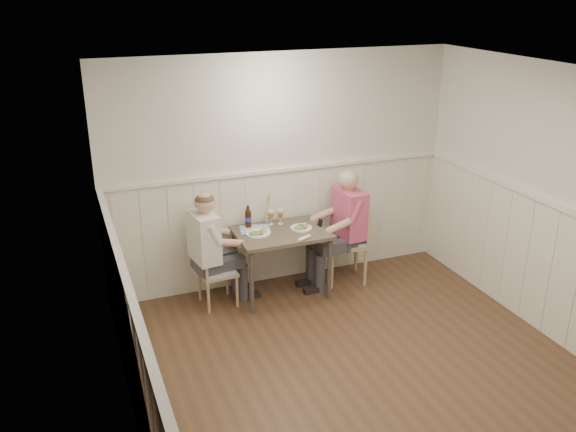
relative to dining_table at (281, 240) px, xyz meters
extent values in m
plane|color=#483220|center=(0.16, -1.84, -0.65)|extent=(4.50, 4.50, 0.00)
cube|color=silver|center=(0.16, 0.41, 0.65)|extent=(4.00, 0.04, 2.60)
cube|color=silver|center=(-1.84, -1.84, 0.65)|extent=(0.04, 4.50, 2.60)
cube|color=silver|center=(2.16, -1.84, 0.65)|extent=(0.04, 4.50, 2.60)
cube|color=white|center=(0.16, -1.84, 1.94)|extent=(4.00, 4.50, 0.02)
cube|color=silver|center=(0.16, 0.39, 0.00)|extent=(3.98, 0.03, 1.30)
cube|color=silver|center=(-1.82, -1.84, 0.00)|extent=(0.03, 4.48, 1.30)
cube|color=silver|center=(2.15, -1.84, 0.00)|extent=(0.03, 4.48, 1.30)
cube|color=silver|center=(0.16, 0.38, 0.67)|extent=(3.98, 0.06, 0.04)
cube|color=silver|center=(-1.81, -1.84, 0.67)|extent=(0.06, 4.48, 0.04)
cube|color=silver|center=(2.13, -1.84, 0.67)|extent=(0.06, 4.48, 0.04)
cube|color=#4E483A|center=(0.00, 0.00, 0.08)|extent=(0.99, 0.70, 0.04)
cylinder|color=#3F3833|center=(-0.44, -0.30, -0.30)|extent=(0.05, 0.05, 0.71)
cylinder|color=#3F3833|center=(-0.44, 0.30, -0.30)|extent=(0.05, 0.05, 0.71)
cylinder|color=#3F3833|center=(0.44, -0.30, -0.30)|extent=(0.05, 0.05, 0.71)
cylinder|color=#3F3833|center=(0.44, 0.30, -0.30)|extent=(0.05, 0.05, 0.71)
cube|color=tan|center=(0.80, 0.06, -0.18)|extent=(0.54, 0.54, 0.04)
cube|color=#4D6BA0|center=(0.80, 0.06, -0.15)|extent=(0.49, 0.49, 0.03)
cube|color=tan|center=(1.01, 0.02, 0.08)|extent=(0.12, 0.46, 0.48)
cylinder|color=tan|center=(0.96, -0.17, -0.43)|extent=(0.04, 0.04, 0.45)
cylinder|color=tan|center=(0.57, -0.09, -0.43)|extent=(0.04, 0.04, 0.45)
cylinder|color=tan|center=(1.03, 0.22, -0.43)|extent=(0.04, 0.04, 0.45)
cylinder|color=tan|center=(0.65, 0.29, -0.43)|extent=(0.04, 0.04, 0.45)
cube|color=tan|center=(-0.72, 0.03, -0.27)|extent=(0.39, 0.39, 0.04)
cube|color=#4D6BA0|center=(-0.72, 0.03, -0.24)|extent=(0.35, 0.35, 0.03)
cube|color=tan|center=(-0.89, 0.02, -0.06)|extent=(0.05, 0.37, 0.39)
cylinder|color=tan|center=(-0.89, 0.17, -0.47)|extent=(0.03, 0.03, 0.36)
cylinder|color=tan|center=(-0.57, 0.19, -0.47)|extent=(0.03, 0.03, 0.36)
cylinder|color=tan|center=(-0.87, -0.14, -0.47)|extent=(0.03, 0.03, 0.36)
cylinder|color=tan|center=(-0.55, -0.12, -0.47)|extent=(0.03, 0.03, 0.36)
cube|color=#3F3F47|center=(0.81, 0.02, -0.43)|extent=(0.46, 0.43, 0.45)
cube|color=#3F3F47|center=(0.61, 0.00, -0.15)|extent=(0.44, 0.38, 0.13)
cube|color=#CC5A83|center=(0.81, 0.02, 0.19)|extent=(0.27, 0.45, 0.55)
sphere|color=tan|center=(0.81, 0.02, 0.58)|extent=(0.22, 0.22, 0.22)
sphere|color=#A5A5A0|center=(0.81, 0.02, 0.61)|extent=(0.21, 0.21, 0.21)
cube|color=black|center=(0.45, -0.01, 0.19)|extent=(0.02, 0.07, 0.13)
cube|color=#3F3F47|center=(-0.83, 0.04, -0.44)|extent=(0.47, 0.44, 0.43)
cube|color=#3F3F47|center=(-0.64, 0.07, -0.17)|extent=(0.45, 0.40, 0.12)
cube|color=silver|center=(-0.83, 0.04, 0.15)|extent=(0.29, 0.45, 0.52)
sphere|color=tan|center=(-0.83, 0.04, 0.52)|extent=(0.21, 0.21, 0.21)
sphere|color=#4C3828|center=(-0.83, 0.04, 0.55)|extent=(0.20, 0.20, 0.20)
cylinder|color=white|center=(0.23, -0.01, 0.10)|extent=(0.24, 0.24, 0.02)
ellipsoid|color=#3F722D|center=(0.20, -0.03, 0.13)|extent=(0.12, 0.10, 0.04)
sphere|color=tan|center=(0.28, 0.00, 0.13)|extent=(0.03, 0.03, 0.03)
cube|color=brown|center=(0.25, 0.05, 0.12)|extent=(0.07, 0.04, 0.01)
cylinder|color=white|center=(0.30, 0.05, 0.13)|extent=(0.05, 0.05, 0.03)
cylinder|color=white|center=(-0.26, 0.02, 0.11)|extent=(0.27, 0.27, 0.02)
ellipsoid|color=#3F722D|center=(-0.30, -0.01, 0.14)|extent=(0.13, 0.11, 0.05)
sphere|color=tan|center=(-0.20, 0.03, 0.13)|extent=(0.04, 0.04, 0.04)
cylinder|color=silver|center=(0.06, 0.20, 0.10)|extent=(0.06, 0.06, 0.01)
cylinder|color=silver|center=(0.06, 0.20, 0.14)|extent=(0.01, 0.01, 0.08)
cone|color=#C46418|center=(0.06, 0.20, 0.21)|extent=(0.07, 0.07, 0.07)
cylinder|color=silver|center=(0.06, 0.20, 0.26)|extent=(0.07, 0.07, 0.03)
cylinder|color=silver|center=(-0.04, 0.23, 0.10)|extent=(0.06, 0.06, 0.01)
cylinder|color=silver|center=(-0.04, 0.23, 0.14)|extent=(0.01, 0.01, 0.07)
cone|color=#C46418|center=(-0.04, 0.23, 0.20)|extent=(0.07, 0.07, 0.07)
cylinder|color=silver|center=(-0.04, 0.23, 0.25)|extent=(0.07, 0.07, 0.03)
cylinder|color=black|center=(-0.30, 0.24, 0.19)|extent=(0.07, 0.07, 0.18)
cone|color=black|center=(-0.30, 0.24, 0.30)|extent=(0.07, 0.07, 0.04)
cylinder|color=black|center=(-0.30, 0.24, 0.33)|extent=(0.03, 0.03, 0.03)
cylinder|color=#263CAF|center=(-0.30, 0.24, 0.19)|extent=(0.07, 0.07, 0.05)
cylinder|color=white|center=(0.14, -0.30, 0.12)|extent=(0.17, 0.10, 0.04)
cylinder|color=silver|center=(-0.06, 0.30, 0.13)|extent=(0.04, 0.04, 0.07)
cylinder|color=#CCBB71|center=(-0.06, 0.30, 0.26)|extent=(0.02, 0.02, 0.24)
cone|color=#CCBB71|center=(-0.06, 0.30, 0.41)|extent=(0.03, 0.03, 0.08)
cube|color=#4D6BA0|center=(-0.25, 0.15, 0.10)|extent=(0.37, 0.32, 0.01)
camera|label=1|loc=(-2.12, -5.69, 2.62)|focal=38.00mm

